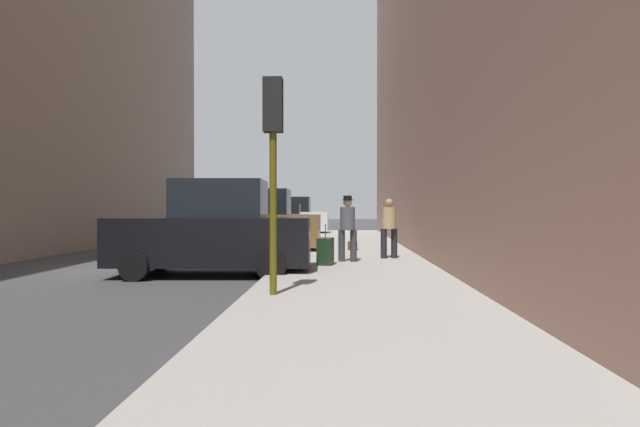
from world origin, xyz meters
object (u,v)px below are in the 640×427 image
(parked_bronze_suv, at_px, (255,224))
(rolling_suitcase, at_px, (325,251))
(pedestrian_with_beanie, at_px, (348,225))
(parked_black_suv, at_px, (214,232))
(fire_hydrant, at_px, (310,236))
(parked_white_van, at_px, (290,218))
(duffel_bag, at_px, (353,246))
(pedestrian_in_tan_coat, at_px, (389,225))
(parked_gray_coupe, at_px, (276,224))
(traffic_light, at_px, (273,138))

(parked_bronze_suv, distance_m, rolling_suitcase, 5.31)
(parked_bronze_suv, height_order, pedestrian_with_beanie, parked_bronze_suv)
(parked_black_suv, xyz_separation_m, fire_hydrant, (1.80, 7.74, -0.54))
(parked_black_suv, height_order, parked_white_van, same)
(fire_hydrant, xyz_separation_m, duffel_bag, (1.59, -2.07, -0.21))
(rolling_suitcase, bearing_deg, pedestrian_with_beanie, 53.35)
(parked_bronze_suv, distance_m, pedestrian_in_tan_coat, 5.24)
(parked_bronze_suv, height_order, parked_gray_coupe, parked_bronze_suv)
(parked_white_van, height_order, pedestrian_with_beanie, parked_white_van)
(parked_white_van, xyz_separation_m, pedestrian_with_beanie, (3.17, -15.82, 0.10))
(parked_gray_coupe, xyz_separation_m, fire_hydrant, (1.80, -3.73, -0.35))
(pedestrian_with_beanie, bearing_deg, parked_white_van, 101.33)
(fire_hydrant, bearing_deg, pedestrian_in_tan_coat, -62.61)
(parked_white_van, relative_size, pedestrian_with_beanie, 2.60)
(parked_black_suv, distance_m, traffic_light, 4.21)
(traffic_light, bearing_deg, pedestrian_with_beanie, 75.79)
(parked_gray_coupe, relative_size, fire_hydrant, 6.06)
(traffic_light, distance_m, duffel_bag, 9.48)
(rolling_suitcase, bearing_deg, pedestrian_in_tan_coat, 43.96)
(parked_black_suv, distance_m, parked_white_van, 17.65)
(parked_gray_coupe, xyz_separation_m, pedestrian_in_tan_coat, (4.37, -8.69, 0.26))
(pedestrian_with_beanie, bearing_deg, pedestrian_in_tan_coat, 38.06)
(parked_gray_coupe, relative_size, traffic_light, 1.19)
(parked_black_suv, height_order, pedestrian_in_tan_coat, parked_black_suv)
(parked_white_van, bearing_deg, duffel_bag, -74.17)
(pedestrian_with_beanie, xyz_separation_m, rolling_suitcase, (-0.58, -0.77, -0.65))
(parked_bronze_suv, bearing_deg, duffel_bag, 0.07)
(traffic_light, distance_m, pedestrian_with_beanie, 5.59)
(pedestrian_with_beanie, height_order, rolling_suitcase, pedestrian_with_beanie)
(parked_bronze_suv, distance_m, parked_white_van, 11.99)
(rolling_suitcase, bearing_deg, fire_hydrant, 96.74)
(parked_gray_coupe, bearing_deg, fire_hydrant, -64.21)
(pedestrian_in_tan_coat, height_order, rolling_suitcase, pedestrian_in_tan_coat)
(pedestrian_with_beanie, distance_m, pedestrian_in_tan_coat, 1.53)
(parked_black_suv, relative_size, fire_hydrant, 6.62)
(parked_gray_coupe, distance_m, pedestrian_with_beanie, 10.15)
(traffic_light, relative_size, pedestrian_in_tan_coat, 2.11)
(parked_black_suv, distance_m, fire_hydrant, 7.96)
(pedestrian_with_beanie, xyz_separation_m, duffel_bag, (0.23, 3.83, -0.85))
(parked_black_suv, xyz_separation_m, rolling_suitcase, (2.59, 1.06, -0.54))
(pedestrian_in_tan_coat, xyz_separation_m, rolling_suitcase, (-1.78, -1.72, -0.61))
(parked_gray_coupe, height_order, pedestrian_in_tan_coat, pedestrian_in_tan_coat)
(traffic_light, bearing_deg, parked_black_suv, 118.91)
(parked_black_suv, relative_size, parked_bronze_suv, 1.01)
(pedestrian_with_beanie, height_order, duffel_bag, pedestrian_with_beanie)
(parked_black_suv, height_order, parked_gray_coupe, parked_black_suv)
(parked_white_van, bearing_deg, parked_bronze_suv, -90.00)
(parked_gray_coupe, relative_size, duffel_bag, 9.70)
(parked_black_suv, relative_size, pedestrian_with_beanie, 2.62)
(parked_gray_coupe, relative_size, pedestrian_in_tan_coat, 2.50)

